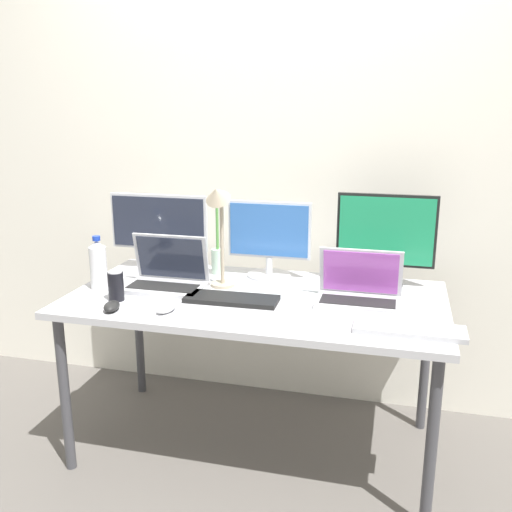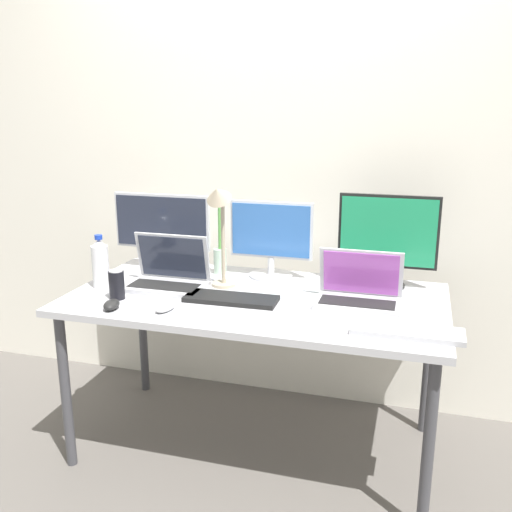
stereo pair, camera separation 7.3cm
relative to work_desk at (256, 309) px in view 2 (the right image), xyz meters
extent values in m
plane|color=#5B5651|center=(0.00, 0.00, -0.68)|extent=(16.00, 16.00, 0.00)
cube|color=silver|center=(0.00, 0.59, 0.62)|extent=(7.00, 0.08, 2.60)
cylinder|color=#424247|center=(-0.75, -0.36, -0.33)|extent=(0.04, 0.04, 0.71)
cylinder|color=#424247|center=(0.75, -0.36, -0.33)|extent=(0.04, 0.04, 0.71)
cylinder|color=#424247|center=(-0.75, 0.36, -0.33)|extent=(0.04, 0.04, 0.71)
cylinder|color=#424247|center=(0.75, 0.36, -0.33)|extent=(0.04, 0.04, 0.71)
cube|color=#B7B7BC|center=(0.00, 0.00, 0.04)|extent=(1.61, 0.83, 0.03)
cylinder|color=silver|center=(-0.56, 0.27, 0.07)|extent=(0.21, 0.21, 0.01)
cylinder|color=silver|center=(-0.56, 0.27, 0.12)|extent=(0.03, 0.03, 0.10)
cube|color=silver|center=(-0.56, 0.27, 0.30)|extent=(0.50, 0.02, 0.27)
cube|color=#232838|center=(-0.56, 0.26, 0.30)|extent=(0.47, 0.01, 0.25)
cylinder|color=silver|center=(-0.01, 0.30, 0.07)|extent=(0.21, 0.21, 0.01)
cylinder|color=silver|center=(-0.01, 0.30, 0.11)|extent=(0.03, 0.03, 0.08)
cube|color=silver|center=(-0.01, 0.30, 0.29)|extent=(0.40, 0.02, 0.27)
cube|color=#3366B2|center=(-0.01, 0.28, 0.29)|extent=(0.38, 0.01, 0.25)
cylinder|color=black|center=(0.53, 0.30, 0.07)|extent=(0.18, 0.18, 0.01)
cylinder|color=black|center=(0.53, 0.30, 0.11)|extent=(0.03, 0.03, 0.08)
cube|color=black|center=(0.53, 0.30, 0.32)|extent=(0.44, 0.02, 0.33)
cube|color=#1E8C59|center=(0.53, 0.28, 0.32)|extent=(0.42, 0.01, 0.30)
cube|color=#B7B7BC|center=(-0.42, -0.02, 0.07)|extent=(0.35, 0.22, 0.02)
cube|color=black|center=(-0.42, -0.04, 0.08)|extent=(0.31, 0.12, 0.00)
cube|color=#B7B7BC|center=(-0.42, 0.07, 0.19)|extent=(0.35, 0.05, 0.22)
cube|color=#232838|center=(-0.42, 0.06, 0.19)|extent=(0.32, 0.04, 0.20)
cube|color=#B7B7BC|center=(0.44, 0.00, 0.07)|extent=(0.35, 0.21, 0.02)
cube|color=black|center=(0.44, -0.02, 0.08)|extent=(0.31, 0.11, 0.00)
cube|color=#B7B7BC|center=(0.44, 0.08, 0.18)|extent=(0.35, 0.05, 0.20)
cube|color=#A54CB2|center=(0.44, 0.07, 0.18)|extent=(0.31, 0.04, 0.18)
cube|color=black|center=(-0.08, -0.09, 0.07)|extent=(0.40, 0.15, 0.02)
cube|color=#B2B2B7|center=(0.64, -0.25, 0.07)|extent=(0.40, 0.14, 0.02)
ellipsoid|color=silver|center=(-0.30, -0.28, 0.08)|extent=(0.08, 0.11, 0.03)
ellipsoid|color=black|center=(-0.52, -0.32, 0.08)|extent=(0.08, 0.11, 0.04)
cylinder|color=silver|center=(-0.71, -0.08, 0.16)|extent=(0.08, 0.08, 0.19)
cone|color=silver|center=(-0.71, -0.08, 0.27)|extent=(0.07, 0.07, 0.03)
cylinder|color=#1938B2|center=(-0.71, -0.08, 0.29)|extent=(0.03, 0.03, 0.02)
cylinder|color=black|center=(-0.56, -0.20, 0.12)|extent=(0.07, 0.07, 0.12)
cylinder|color=silver|center=(-0.56, -0.20, 0.18)|extent=(0.06, 0.06, 0.00)
cylinder|color=#B2D1B7|center=(-0.26, 0.28, 0.12)|extent=(0.06, 0.06, 0.12)
cylinder|color=#519342|center=(-0.26, 0.28, 0.30)|extent=(0.01, 0.01, 0.24)
cylinder|color=tan|center=(-0.18, 0.10, 0.07)|extent=(0.11, 0.11, 0.01)
cylinder|color=tan|center=(-0.18, 0.10, 0.27)|extent=(0.02, 0.02, 0.39)
cone|color=tan|center=(-0.18, 0.04, 0.49)|extent=(0.11, 0.12, 0.11)
camera|label=1|loc=(0.58, -2.27, 0.87)|focal=40.00mm
camera|label=2|loc=(0.65, -2.25, 0.87)|focal=40.00mm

